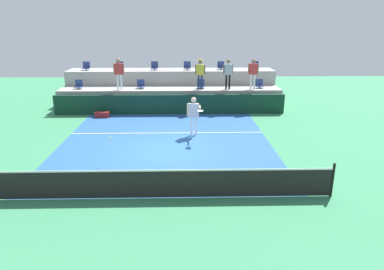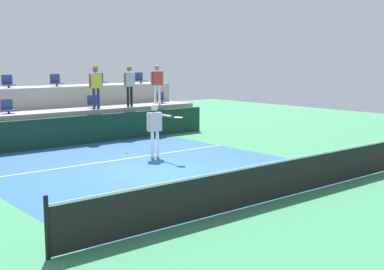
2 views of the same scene
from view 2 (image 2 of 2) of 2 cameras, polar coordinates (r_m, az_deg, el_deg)
ground_plane at (r=14.61m, az=-3.48°, el=-4.26°), size 40.00×40.00×0.00m
court_inner_paint at (r=15.41m, az=-5.68°, el=-3.61°), size 9.00×10.00×0.01m
court_service_line at (r=16.57m, az=-8.39°, el=-2.80°), size 9.00×0.06×0.00m
tennis_net at (r=11.59m, az=8.31°, el=-5.16°), size 10.48×0.08×1.07m
sponsor_backboard at (r=19.61m, az=-13.90°, el=0.39°), size 13.00×0.16×1.10m
seating_tier_lower at (r=20.77m, az=-15.47°, el=0.98°), size 13.00×1.80×1.25m
seating_tier_upper at (r=22.37m, az=-17.41°, el=2.50°), size 13.00×1.80×2.10m
stadium_chair_lower_left at (r=19.98m, az=-20.04°, el=2.91°), size 0.44×0.40×0.52m
stadium_chair_lower_right at (r=21.42m, az=-11.06°, el=3.60°), size 0.44×0.40×0.52m
stadium_chair_lower_far_right at (r=23.28m, az=-3.51°, el=4.12°), size 0.44×0.40×0.52m
stadium_chair_upper_mid_left at (r=21.85m, az=-20.03°, el=5.58°), size 0.44×0.40×0.52m
stadium_chair_upper_mid_right at (r=22.63m, az=-15.08°, el=5.88°), size 0.44×0.40×0.52m
stadium_chair_upper_right at (r=23.60m, az=-10.33°, el=6.12°), size 0.44×0.40×0.52m
stadium_chair_upper_far_right at (r=24.74m, az=-5.89°, el=6.31°), size 0.44×0.40×0.52m
tennis_player at (r=16.74m, az=-4.14°, el=1.19°), size 0.70×1.22×1.79m
spectator_with_hat at (r=21.00m, az=-10.79°, el=5.86°), size 0.59×0.44×1.74m
spectator_leaning_on_rail at (r=21.83m, az=-7.05°, el=5.95°), size 0.60×0.26×1.72m
spectator_in_grey at (r=22.64m, az=-3.95°, el=6.13°), size 0.61×0.28×1.75m
tennis_ball at (r=12.39m, az=-7.38°, el=-2.03°), size 0.07×0.07×0.07m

